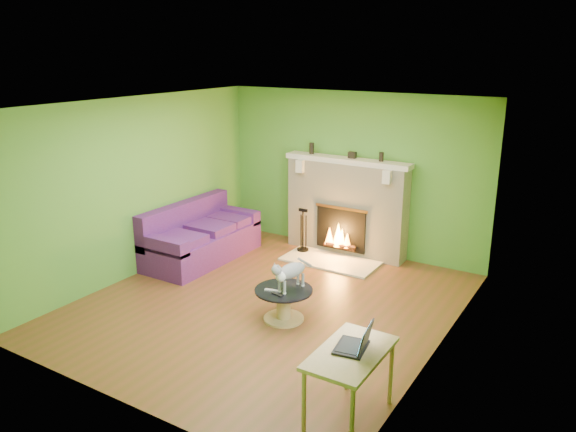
% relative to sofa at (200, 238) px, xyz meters
% --- Properties ---
extents(floor, '(5.00, 5.00, 0.00)m').
position_rel_sofa_xyz_m(floor, '(1.86, -0.85, -0.35)').
color(floor, brown).
rests_on(floor, ground).
extents(ceiling, '(5.00, 5.00, 0.00)m').
position_rel_sofa_xyz_m(ceiling, '(1.86, -0.85, 2.25)').
color(ceiling, white).
rests_on(ceiling, wall_back).
extents(wall_back, '(5.00, 0.00, 5.00)m').
position_rel_sofa_xyz_m(wall_back, '(1.86, 1.65, 0.95)').
color(wall_back, '#4E9430').
rests_on(wall_back, floor).
extents(wall_front, '(5.00, 0.00, 5.00)m').
position_rel_sofa_xyz_m(wall_front, '(1.86, -3.35, 0.95)').
color(wall_front, '#4E9430').
rests_on(wall_front, floor).
extents(wall_left, '(0.00, 5.00, 5.00)m').
position_rel_sofa_xyz_m(wall_left, '(-0.39, -0.85, 0.95)').
color(wall_left, '#4E9430').
rests_on(wall_left, floor).
extents(wall_right, '(0.00, 5.00, 5.00)m').
position_rel_sofa_xyz_m(wall_right, '(4.11, -0.85, 0.95)').
color(wall_right, '#4E9430').
rests_on(wall_right, floor).
extents(window_frame, '(0.00, 1.20, 1.20)m').
position_rel_sofa_xyz_m(window_frame, '(4.10, -1.75, 1.20)').
color(window_frame, silver).
rests_on(window_frame, wall_right).
extents(window_pane, '(0.00, 1.06, 1.06)m').
position_rel_sofa_xyz_m(window_pane, '(4.09, -1.75, 1.20)').
color(window_pane, white).
rests_on(window_pane, wall_right).
extents(fireplace, '(2.10, 0.46, 1.58)m').
position_rel_sofa_xyz_m(fireplace, '(1.86, 1.47, 0.43)').
color(fireplace, beige).
rests_on(fireplace, floor).
extents(hearth, '(1.50, 0.75, 0.03)m').
position_rel_sofa_xyz_m(hearth, '(1.86, 0.95, -0.33)').
color(hearth, beige).
rests_on(hearth, floor).
extents(mantel, '(2.10, 0.28, 0.08)m').
position_rel_sofa_xyz_m(mantel, '(1.86, 1.45, 1.19)').
color(mantel, beige).
rests_on(mantel, fireplace).
extents(sofa, '(0.90, 1.99, 0.89)m').
position_rel_sofa_xyz_m(sofa, '(0.00, 0.00, 0.00)').
color(sofa, '#49175A').
rests_on(sofa, floor).
extents(coffee_table, '(0.72, 0.72, 0.41)m').
position_rel_sofa_xyz_m(coffee_table, '(2.27, -1.10, -0.11)').
color(coffee_table, tan).
rests_on(coffee_table, floor).
extents(desk, '(0.55, 0.94, 0.70)m').
position_rel_sofa_xyz_m(desk, '(3.81, -2.45, 0.27)').
color(desk, tan).
rests_on(desk, floor).
extents(cat, '(0.37, 0.68, 0.40)m').
position_rel_sofa_xyz_m(cat, '(2.35, -1.05, 0.26)').
color(cat, slate).
rests_on(cat, coffee_table).
extents(remote_silver, '(0.18, 0.08, 0.02)m').
position_rel_sofa_xyz_m(remote_silver, '(2.17, -1.22, 0.07)').
color(remote_silver, gray).
rests_on(remote_silver, coffee_table).
extents(remote_black, '(0.17, 0.08, 0.02)m').
position_rel_sofa_xyz_m(remote_black, '(2.29, -1.28, 0.07)').
color(remote_black, black).
rests_on(remote_black, coffee_table).
extents(laptop, '(0.35, 0.39, 0.26)m').
position_rel_sofa_xyz_m(laptop, '(3.79, -2.40, 0.48)').
color(laptop, black).
rests_on(laptop, desk).
extents(fire_tools, '(0.19, 0.19, 0.72)m').
position_rel_sofa_xyz_m(fire_tools, '(1.26, 1.10, 0.04)').
color(fire_tools, black).
rests_on(fire_tools, hearth).
extents(mantel_vase_left, '(0.08, 0.08, 0.18)m').
position_rel_sofa_xyz_m(mantel_vase_left, '(1.20, 1.48, 1.32)').
color(mantel_vase_left, black).
rests_on(mantel_vase_left, mantel).
extents(mantel_vase_right, '(0.07, 0.07, 0.14)m').
position_rel_sofa_xyz_m(mantel_vase_right, '(2.41, 1.48, 1.30)').
color(mantel_vase_right, black).
rests_on(mantel_vase_right, mantel).
extents(mantel_box, '(0.12, 0.08, 0.10)m').
position_rel_sofa_xyz_m(mantel_box, '(1.93, 1.48, 1.28)').
color(mantel_box, black).
rests_on(mantel_box, mantel).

